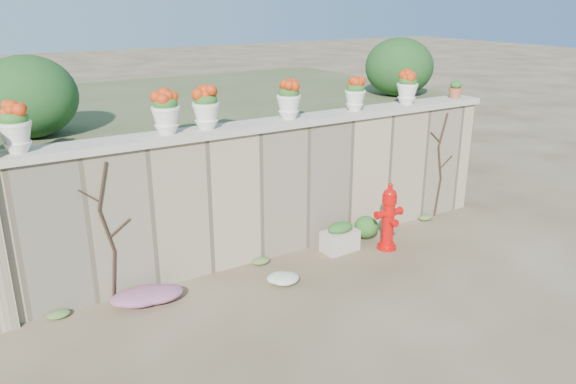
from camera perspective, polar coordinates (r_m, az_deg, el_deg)
ground at (r=7.69m, az=6.10°, el=-10.64°), size 80.00×80.00×0.00m
stone_wall at (r=8.64m, az=-0.90°, el=0.18°), size 8.00×0.40×2.00m
wall_cap at (r=8.36m, az=-0.94°, el=7.00°), size 8.10×0.52×0.10m
raised_fill at (r=11.40m, az=-9.15°, el=4.63°), size 9.00×6.00×2.00m
back_shrub_left at (r=8.39m, az=-24.90°, el=8.77°), size 1.30×1.30×1.10m
back_shrub_right at (r=11.25m, az=11.22°, el=12.36°), size 1.30×1.30×1.10m
vine_left at (r=7.53m, az=-17.84°, el=-3.81°), size 0.60×0.04×1.91m
vine_right at (r=10.43m, az=15.19°, el=2.79°), size 0.60×0.04×1.91m
fire_hydrant at (r=8.97m, az=10.18°, el=-2.46°), size 0.47×0.34×1.10m
planter_box at (r=8.93m, az=5.31°, el=-4.64°), size 0.58×0.36×0.48m
green_shrub at (r=9.35m, az=8.49°, el=-3.29°), size 0.58×0.52×0.55m
magenta_clump at (r=7.67m, az=-14.00°, el=-10.09°), size 1.02×0.68×0.27m
white_flowers at (r=7.93m, az=-1.08°, el=-8.80°), size 0.52×0.42×0.19m
urn_pot_0 at (r=7.21m, az=-25.99°, el=5.87°), size 0.37×0.37×0.59m
urn_pot_1 at (r=7.58m, az=-12.32°, el=7.94°), size 0.38×0.38×0.59m
urn_pot_2 at (r=7.78m, az=-8.34°, el=8.44°), size 0.37×0.37×0.58m
urn_pot_3 at (r=8.38m, az=0.07°, el=9.34°), size 0.36×0.36×0.57m
urn_pot_4 at (r=9.09m, az=6.84°, el=9.81°), size 0.33×0.33×0.52m
urn_pot_5 at (r=9.80m, az=12.03°, el=10.32°), size 0.36×0.36×0.56m
terracotta_pot at (r=10.65m, az=16.65°, el=9.87°), size 0.25×0.25×0.30m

